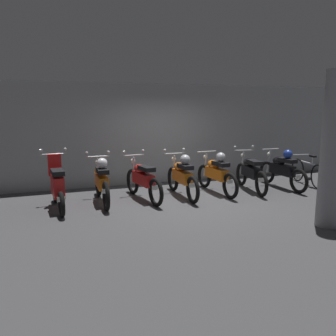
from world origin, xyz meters
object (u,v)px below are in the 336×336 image
object	(u,v)px
motorbike_slot_6	(282,169)
motorbike_slot_0	(57,185)
motorbike_slot_4	(216,173)
motorbike_slot_3	(182,176)
support_pillar	(333,150)
bicycle	(307,172)
motorbike_slot_5	(251,172)
motorbike_slot_1	(102,181)
motorbike_slot_2	(143,179)

from	to	relation	value
motorbike_slot_6	motorbike_slot_0	bearing A→B (deg)	179.90
motorbike_slot_0	motorbike_slot_4	xyz separation A→B (m)	(3.92, 0.10, -0.00)
motorbike_slot_3	support_pillar	bearing A→B (deg)	-58.34
motorbike_slot_6	bicycle	bearing A→B (deg)	3.71
motorbike_slot_3	motorbike_slot_5	bearing A→B (deg)	-0.42
motorbike_slot_1	motorbike_slot_4	distance (m)	2.94
motorbike_slot_1	motorbike_slot_2	distance (m)	0.98
motorbike_slot_0	motorbike_slot_1	xyz separation A→B (m)	(0.98, 0.17, 0.00)
motorbike_slot_0	motorbike_slot_2	distance (m)	1.96
motorbike_slot_5	support_pillar	size ratio (longest dim) A/B	0.68
motorbike_slot_1	motorbike_slot_6	distance (m)	4.90
motorbike_slot_2	motorbike_slot_5	size ratio (longest dim) A/B	1.00
motorbike_slot_4	support_pillar	xyz separation A→B (m)	(0.80, -2.95, 0.91)
motorbike_slot_2	bicycle	world-z (taller)	motorbike_slot_2
motorbike_slot_4	bicycle	distance (m)	2.89
motorbike_slot_1	motorbike_slot_2	world-z (taller)	same
motorbike_slot_4	bicycle	world-z (taller)	motorbike_slot_4
motorbike_slot_5	motorbike_slot_6	size ratio (longest dim) A/B	0.99
motorbike_slot_0	support_pillar	world-z (taller)	support_pillar
motorbike_slot_2	motorbike_slot_6	bearing A→B (deg)	-1.90
motorbike_slot_4	motorbike_slot_1	bearing A→B (deg)	178.66
motorbike_slot_1	motorbike_slot_3	world-z (taller)	same
motorbike_slot_2	motorbike_slot_3	xyz separation A→B (m)	(0.98, -0.08, 0.04)
motorbike_slot_1	bicycle	size ratio (longest dim) A/B	1.14
motorbike_slot_2	motorbike_slot_6	xyz separation A→B (m)	(3.92, -0.13, 0.03)
motorbike_slot_4	motorbike_slot_5	size ratio (longest dim) A/B	1.01
motorbike_slot_2	bicycle	xyz separation A→B (m)	(4.85, -0.07, -0.13)
motorbike_slot_2	motorbike_slot_5	world-z (taller)	same
motorbike_slot_3	motorbike_slot_4	size ratio (longest dim) A/B	1.00
motorbike_slot_3	motorbike_slot_5	size ratio (longest dim) A/B	1.01
motorbike_slot_5	motorbike_slot_6	distance (m)	0.98
motorbike_slot_2	motorbike_slot_6	size ratio (longest dim) A/B	0.99
support_pillar	motorbike_slot_1	bearing A→B (deg)	141.13
motorbike_slot_1	support_pillar	world-z (taller)	support_pillar
motorbike_slot_6	support_pillar	distance (m)	3.19
motorbike_slot_1	support_pillar	distance (m)	4.89
bicycle	support_pillar	xyz separation A→B (m)	(-2.09, -2.90, 1.07)
motorbike_slot_0	motorbike_slot_5	distance (m)	4.90
motorbike_slot_3	motorbike_slot_1	bearing A→B (deg)	176.37
motorbike_slot_0	motorbike_slot_6	world-z (taller)	motorbike_slot_0
motorbike_slot_2	motorbike_slot_5	distance (m)	2.95
motorbike_slot_2	motorbike_slot_4	size ratio (longest dim) A/B	0.99
motorbike_slot_1	bicycle	xyz separation A→B (m)	(5.83, -0.12, -0.17)
motorbike_slot_4	bicycle	xyz separation A→B (m)	(2.89, -0.05, -0.16)
motorbike_slot_4	support_pillar	bearing A→B (deg)	-74.75
motorbike_slot_3	bicycle	size ratio (longest dim) A/B	1.14
motorbike_slot_0	motorbike_slot_3	size ratio (longest dim) A/B	0.86
motorbike_slot_5	support_pillar	world-z (taller)	support_pillar
motorbike_slot_2	motorbike_slot_6	world-z (taller)	motorbike_slot_2
motorbike_slot_2	motorbike_slot_3	size ratio (longest dim) A/B	0.99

